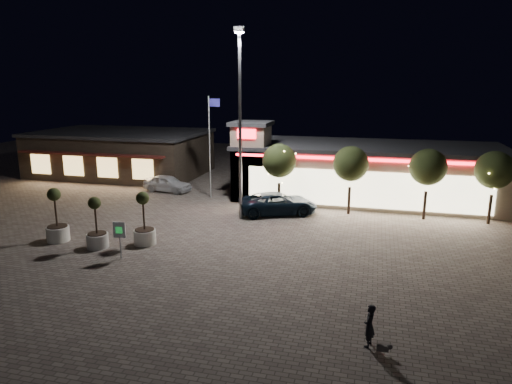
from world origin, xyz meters
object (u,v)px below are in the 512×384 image
(pickup_truck, at_px, (278,203))
(white_sedan, at_px, (167,183))
(pedestrian, at_px, (369,326))
(planter_left, at_px, (57,225))
(planter_mid, at_px, (97,232))
(valet_sign, at_px, (119,233))

(pickup_truck, bearing_deg, white_sedan, 44.19)
(pickup_truck, distance_m, pedestrian, 16.72)
(pickup_truck, xyz_separation_m, planter_left, (-11.22, -8.75, 0.22))
(white_sedan, relative_size, planter_mid, 1.43)
(white_sedan, bearing_deg, valet_sign, -154.72)
(planter_mid, xyz_separation_m, valet_sign, (2.12, -1.12, 0.49))
(pickup_truck, xyz_separation_m, white_sedan, (-10.45, 4.24, -0.05))
(planter_left, relative_size, planter_mid, 1.08)
(valet_sign, bearing_deg, pickup_truck, 58.67)
(white_sedan, xyz_separation_m, planter_left, (-0.77, -12.99, 0.27))
(white_sedan, height_order, pedestrian, pedestrian)
(planter_left, xyz_separation_m, planter_mid, (2.86, -0.38, -0.08))
(valet_sign, bearing_deg, planter_mid, 152.14)
(pickup_truck, relative_size, white_sedan, 1.31)
(pedestrian, relative_size, valet_sign, 0.78)
(pickup_truck, relative_size, valet_sign, 2.75)
(pickup_truck, height_order, pedestrian, pedestrian)
(white_sedan, distance_m, planter_mid, 13.54)
(pedestrian, xyz_separation_m, valet_sign, (-12.75, 5.14, 0.61))
(pedestrian, distance_m, planter_mid, 16.13)
(pedestrian, relative_size, planter_left, 0.49)
(pickup_truck, height_order, valet_sign, valet_sign)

